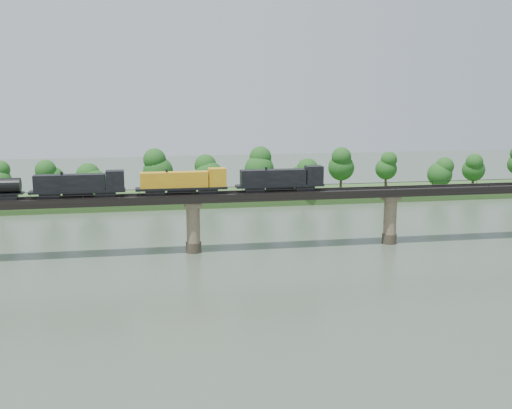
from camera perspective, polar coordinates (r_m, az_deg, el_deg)
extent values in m
plane|color=#394839|center=(96.59, -4.05, -8.77)|extent=(400.00, 400.00, 0.00)
cube|color=#2C5020|center=(178.62, -7.03, 0.51)|extent=(300.00, 24.00, 1.60)
cylinder|color=#473A2D|center=(124.91, -5.56, -3.79)|extent=(3.00, 3.00, 2.00)
cylinder|color=#8C775B|center=(123.86, -5.60, -1.78)|extent=(2.60, 2.60, 9.00)
cube|color=#8C775B|center=(123.06, -5.63, 0.04)|extent=(3.20, 3.20, 1.00)
cylinder|color=#473A2D|center=(134.03, 11.76, -2.97)|extent=(3.00, 3.00, 2.00)
cylinder|color=#8C775B|center=(133.06, 11.83, -1.09)|extent=(2.60, 2.60, 9.00)
cube|color=#8C775B|center=(132.32, 11.90, 0.61)|extent=(3.20, 3.20, 1.00)
cube|color=black|center=(122.84, -5.65, 0.61)|extent=(220.00, 5.00, 1.50)
cube|color=black|center=(121.96, -5.62, 0.94)|extent=(220.00, 0.12, 0.16)
cube|color=black|center=(123.44, -5.68, 1.05)|extent=(220.00, 0.12, 0.16)
cube|color=black|center=(120.24, -5.56, 1.10)|extent=(220.00, 0.10, 0.10)
cube|color=black|center=(124.96, -5.75, 1.46)|extent=(220.00, 0.10, 0.10)
cube|color=black|center=(120.29, -5.56, 0.93)|extent=(0.08, 0.08, 0.70)
cube|color=black|center=(125.01, -5.74, 1.30)|extent=(0.08, 0.08, 0.70)
cylinder|color=#382619|center=(172.92, -21.74, 0.34)|extent=(0.70, 0.70, 3.51)
cylinder|color=#382619|center=(173.36, -17.63, 0.60)|extent=(0.70, 0.70, 3.34)
sphere|color=#144513|center=(172.67, -17.71, 2.06)|extent=(7.18, 7.18, 7.18)
sphere|color=#144513|center=(172.30, -17.76, 2.97)|extent=(5.39, 5.39, 5.39)
cylinder|color=#382619|center=(169.72, -14.31, 0.48)|extent=(0.70, 0.70, 2.83)
sphere|color=#144513|center=(169.11, -14.37, 1.73)|extent=(8.26, 8.26, 8.26)
sphere|color=#144513|center=(168.77, -14.41, 2.52)|extent=(6.19, 6.19, 6.19)
cylinder|color=#382619|center=(175.66, -8.65, 1.21)|extent=(0.70, 0.70, 3.96)
sphere|color=#144513|center=(174.88, -8.70, 2.92)|extent=(8.07, 8.07, 8.07)
sphere|color=#144513|center=(174.47, -8.73, 4.00)|extent=(6.05, 6.05, 6.05)
cylinder|color=#382619|center=(175.08, -4.20, 1.16)|extent=(0.70, 0.70, 3.27)
sphere|color=#144513|center=(174.42, -4.21, 2.57)|extent=(8.03, 8.03, 8.03)
sphere|color=#144513|center=(174.05, -4.23, 3.46)|extent=(6.02, 6.02, 6.02)
cylinder|color=#382619|center=(178.18, 0.29, 1.46)|extent=(0.70, 0.70, 3.92)
sphere|color=#144513|center=(177.41, 0.29, 3.13)|extent=(8.29, 8.29, 8.29)
sphere|color=#144513|center=(177.01, 0.29, 4.18)|extent=(6.21, 6.21, 6.21)
cylinder|color=#382619|center=(173.89, 4.25, 1.05)|extent=(0.70, 0.70, 3.02)
sphere|color=#144513|center=(173.26, 4.27, 2.37)|extent=(7.74, 7.74, 7.74)
sphere|color=#144513|center=(172.92, 4.28, 3.19)|extent=(5.80, 5.80, 5.80)
cylinder|color=#382619|center=(185.70, 7.54, 1.73)|extent=(0.70, 0.70, 3.80)
sphere|color=#144513|center=(184.99, 7.58, 3.28)|extent=(7.47, 7.47, 7.47)
sphere|color=#144513|center=(184.61, 7.60, 4.25)|extent=(5.60, 5.60, 5.60)
cylinder|color=#382619|center=(190.54, 11.44, 1.77)|extent=(0.70, 0.70, 3.38)
sphere|color=#144513|center=(189.91, 11.49, 3.11)|extent=(6.23, 6.23, 6.23)
sphere|color=#144513|center=(189.57, 11.52, 3.96)|extent=(4.67, 4.67, 4.67)
cylinder|color=#382619|center=(190.89, 15.96, 1.49)|extent=(0.70, 0.70, 2.77)
sphere|color=#144513|center=(190.36, 16.01, 2.59)|extent=(7.04, 7.04, 7.04)
sphere|color=#144513|center=(190.06, 16.05, 3.28)|extent=(5.28, 5.28, 5.28)
cylinder|color=#382619|center=(201.53, 18.71, 1.83)|extent=(0.70, 0.70, 2.94)
sphere|color=#144513|center=(201.00, 18.77, 2.94)|extent=(6.73, 6.73, 6.73)
sphere|color=#144513|center=(200.71, 18.81, 3.63)|extent=(5.05, 5.05, 5.05)
cube|color=black|center=(126.26, 4.35, 1.48)|extent=(3.63, 2.18, 1.00)
cube|color=black|center=(124.14, -0.12, 1.36)|extent=(3.63, 2.18, 1.00)
cube|color=black|center=(125.00, 2.13, 1.71)|extent=(17.26, 2.73, 0.45)
cube|color=black|center=(124.47, 1.53, 2.46)|extent=(12.72, 2.45, 2.91)
cube|color=black|center=(126.34, 5.16, 2.66)|extent=(3.27, 2.73, 3.45)
cylinder|color=black|center=(125.08, 2.13, 1.48)|extent=(5.45, 1.27, 1.27)
cube|color=black|center=(122.89, -4.30, 1.23)|extent=(3.63, 2.18, 1.00)
cube|color=black|center=(122.28, -8.96, 1.08)|extent=(3.63, 2.18, 1.00)
cube|color=black|center=(122.38, -6.63, 1.45)|extent=(17.26, 2.73, 0.45)
cube|color=gold|center=(122.05, -7.28, 2.21)|extent=(12.72, 2.45, 2.91)
cube|color=gold|center=(122.69, -3.47, 2.45)|extent=(3.27, 2.73, 3.45)
cylinder|color=black|center=(122.46, -6.62, 1.22)|extent=(5.45, 1.27, 1.27)
cube|color=black|center=(122.44, -13.21, 0.94)|extent=(3.63, 2.18, 1.00)
cube|color=black|center=(123.38, -17.85, 0.78)|extent=(3.63, 2.18, 1.00)
cube|color=black|center=(122.71, -15.55, 1.15)|extent=(17.26, 2.73, 0.45)
cube|color=black|center=(122.59, -16.23, 1.91)|extent=(12.72, 2.45, 2.91)
cube|color=black|center=(121.95, -12.41, 2.17)|extent=(3.27, 2.73, 3.45)
cylinder|color=black|center=(122.79, -15.54, 0.92)|extent=(5.45, 1.27, 1.27)
cube|color=black|center=(124.57, -21.16, 0.66)|extent=(3.18, 2.00, 1.00)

